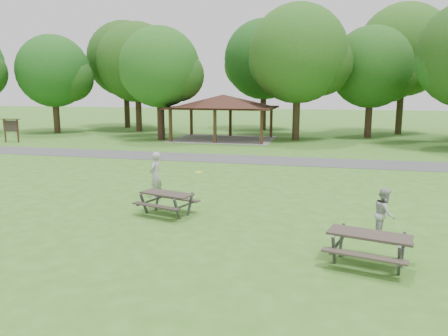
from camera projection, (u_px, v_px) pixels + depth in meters
ground at (160, 232)px, 13.15m from camera, size 160.00×160.00×0.00m
asphalt_path at (247, 159)px, 26.52m from camera, size 120.00×3.20×0.02m
pavilion at (223, 103)px, 36.46m from camera, size 8.60×7.01×3.76m
notice_board at (11, 126)px, 34.82m from camera, size 1.60×0.30×1.88m
tree_row_b at (54, 73)px, 41.44m from camera, size 7.14×6.80×9.28m
tree_row_c at (138, 65)px, 42.97m from camera, size 8.19×7.80×10.67m
tree_row_d at (161, 70)px, 35.73m from camera, size 6.93×6.60×9.27m
tree_row_e at (299, 57)px, 35.34m from camera, size 8.40×8.00×11.02m
tree_row_f at (372, 70)px, 37.44m from camera, size 7.35×7.00×9.55m
tree_deep_a at (126, 61)px, 46.91m from camera, size 8.40×8.00×11.38m
tree_deep_b at (265, 62)px, 43.90m from camera, size 8.40×8.00×11.13m
tree_deep_c at (405, 53)px, 39.78m from camera, size 8.82×8.40×11.90m
picnic_table_middle at (167, 198)px, 14.90m from camera, size 2.14×1.90×0.79m
picnic_table_far at (369, 241)px, 10.58m from camera, size 2.25×1.97×0.84m
frisbee_in_flight at (199, 172)px, 15.92m from camera, size 0.29×0.29×0.02m
frisbee_thrower at (155, 175)px, 17.12m from camera, size 0.48×0.69×1.83m
frisbee_catcher at (384, 214)px, 12.46m from camera, size 0.62×0.77×1.49m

